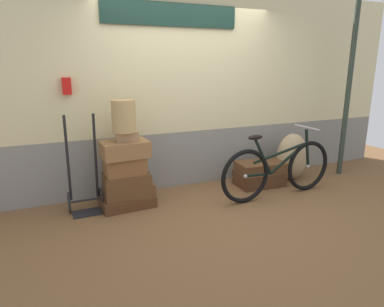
{
  "coord_description": "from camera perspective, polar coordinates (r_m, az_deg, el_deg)",
  "views": [
    {
      "loc": [
        -1.86,
        -3.69,
        1.75
      ],
      "look_at": [
        -0.16,
        0.22,
        0.62
      ],
      "focal_mm": 31.99,
      "sensor_mm": 36.0,
      "label": 1
    }
  ],
  "objects": [
    {
      "name": "suitcase_7",
      "position": [
        5.17,
        11.35,
        -2.11
      ],
      "size": [
        0.72,
        0.48,
        0.13
      ],
      "primitive_type": "cube",
      "rotation": [
        0.0,
        0.0,
        -0.09
      ],
      "color": "brown",
      "rests_on": "suitcase_6"
    },
    {
      "name": "bicycle",
      "position": [
        4.72,
        14.15,
        -2.6
      ],
      "size": [
        1.77,
        0.46,
        0.92
      ],
      "color": "black",
      "rests_on": "ground"
    },
    {
      "name": "ground",
      "position": [
        4.5,
        3.01,
        -8.5
      ],
      "size": [
        9.29,
        5.2,
        0.06
      ],
      "primitive_type": "cube",
      "color": "brown"
    },
    {
      "name": "suitcase_3",
      "position": [
        4.3,
        -11.15,
        -1.94
      ],
      "size": [
        0.49,
        0.35,
        0.22
      ],
      "primitive_type": "cube",
      "rotation": [
        0.0,
        0.0,
        0.01
      ],
      "color": "brown",
      "rests_on": "suitcase_2"
    },
    {
      "name": "station_building",
      "position": [
        4.93,
        -1.13,
        10.49
      ],
      "size": [
        7.29,
        0.74,
        2.75
      ],
      "color": "gray",
      "rests_on": "ground"
    },
    {
      "name": "wicker_basket",
      "position": [
        4.15,
        -11.32,
        6.15
      ],
      "size": [
        0.28,
        0.28,
        0.38
      ],
      "primitive_type": "cylinder",
      "color": "tan",
      "rests_on": "suitcase_5"
    },
    {
      "name": "burlap_sack",
      "position": [
        5.5,
        16.32,
        -0.47
      ],
      "size": [
        0.49,
        0.41,
        0.72
      ],
      "primitive_type": "ellipsoid",
      "color": "tan",
      "rests_on": "ground"
    },
    {
      "name": "luggage_trolley",
      "position": [
        4.34,
        -17.48,
        -5.57
      ],
      "size": [
        0.4,
        0.35,
        1.2
      ],
      "color": "black",
      "rests_on": "ground"
    },
    {
      "name": "suitcase_5",
      "position": [
        4.21,
        -10.82,
        2.87
      ],
      "size": [
        0.28,
        0.19,
        0.12
      ],
      "primitive_type": "cube",
      "rotation": [
        0.0,
        0.0,
        -0.08
      ],
      "color": "#9E754C",
      "rests_on": "suitcase_4"
    },
    {
      "name": "suitcase_2",
      "position": [
        4.36,
        -10.85,
        -4.12
      ],
      "size": [
        0.56,
        0.4,
        0.13
      ],
      "primitive_type": "cube",
      "rotation": [
        0.0,
        0.0,
        -0.02
      ],
      "color": "brown",
      "rests_on": "suitcase_1"
    },
    {
      "name": "suitcase_4",
      "position": [
        4.24,
        -11.14,
        0.74
      ],
      "size": [
        0.58,
        0.42,
        0.2
      ],
      "primitive_type": "cube",
      "rotation": [
        0.0,
        0.0,
        0.06
      ],
      "color": "olive",
      "rests_on": "suitcase_3"
    },
    {
      "name": "suitcase_1",
      "position": [
        4.41,
        -10.49,
        -5.9
      ],
      "size": [
        0.62,
        0.44,
        0.17
      ],
      "primitive_type": "cube",
      "rotation": [
        0.0,
        0.0,
        -0.04
      ],
      "color": "brown",
      "rests_on": "suitcase_0"
    },
    {
      "name": "suitcase_6",
      "position": [
        5.18,
        11.16,
        -4.05
      ],
      "size": [
        0.7,
        0.48,
        0.21
      ],
      "primitive_type": "cube",
      "rotation": [
        0.0,
        0.0,
        -0.05
      ],
      "color": "#4C2D19",
      "rests_on": "ground"
    },
    {
      "name": "suitcase_0",
      "position": [
        4.45,
        -10.79,
        -7.74
      ],
      "size": [
        0.68,
        0.51,
        0.13
      ],
      "primitive_type": "cube",
      "rotation": [
        0.0,
        0.0,
        0.06
      ],
      "color": "#4C2D19",
      "rests_on": "ground"
    }
  ]
}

